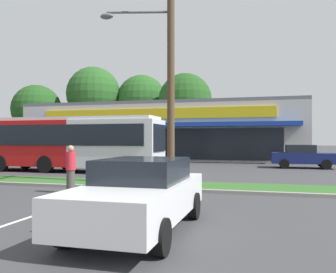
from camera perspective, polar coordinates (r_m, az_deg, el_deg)
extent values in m
cube|color=#2D5B23|center=(16.26, -13.92, -7.09)|extent=(56.00, 2.20, 0.12)
cube|color=gray|center=(15.21, -16.16, -7.54)|extent=(56.00, 0.24, 0.12)
cube|color=#BCB7AD|center=(38.07, 0.41, 0.50)|extent=(26.59, 13.21, 5.14)
cube|color=black|center=(31.69, -2.62, -1.17)|extent=(22.34, 0.08, 2.67)
cube|color=#14389E|center=(31.08, -2.99, 1.84)|extent=(25.00, 1.40, 0.35)
cube|color=gold|center=(31.73, -2.64, 3.66)|extent=(21.27, 0.16, 0.92)
cube|color=slate|center=(38.21, 0.41, 4.57)|extent=(26.59, 13.21, 0.30)
cylinder|color=#473323|center=(51.93, -20.23, -0.62)|extent=(0.44, 0.44, 3.53)
sphere|color=#1E4719|center=(52.09, -20.22, 4.08)|extent=(6.69, 6.69, 6.69)
cylinder|color=#473323|center=(49.50, -11.80, 0.45)|extent=(0.44, 0.44, 5.42)
sphere|color=#23511E|center=(49.88, -11.79, 6.70)|extent=(7.26, 7.26, 7.26)
cylinder|color=#473323|center=(49.11, -4.23, 0.12)|extent=(0.44, 0.44, 4.85)
sphere|color=#23511E|center=(49.41, -4.23, 5.88)|extent=(6.77, 6.77, 6.77)
cylinder|color=#473323|center=(44.70, 2.76, -0.15)|extent=(0.44, 0.44, 4.34)
sphere|color=#1E4719|center=(44.96, 2.76, 5.83)|extent=(6.70, 6.70, 6.70)
cylinder|color=#4C3826|center=(14.66, 0.46, 11.26)|extent=(0.30, 0.30, 9.84)
cylinder|color=#59595B|center=(15.33, -4.69, 19.14)|extent=(2.55, 0.70, 0.10)
ellipsoid|color=#59595B|center=(15.47, -9.74, 18.38)|extent=(0.56, 0.32, 0.24)
cube|color=#B71414|center=(23.72, -20.72, -1.01)|extent=(6.23, 2.60, 2.70)
cube|color=silver|center=(20.89, -8.11, -1.11)|extent=(5.10, 2.59, 2.70)
cube|color=silver|center=(22.35, -15.44, 2.66)|extent=(10.87, 2.38, 0.20)
cube|color=black|center=(21.21, -17.26, 0.23)|extent=(10.40, 0.14, 1.19)
cube|color=black|center=(20.00, -1.34, -0.22)|extent=(0.08, 2.17, 1.51)
cylinder|color=black|center=(21.71, -4.82, -4.26)|extent=(1.00, 0.31, 1.00)
cylinder|color=black|center=(19.53, -7.21, -4.68)|extent=(1.00, 0.31, 1.00)
cylinder|color=black|center=(23.80, -15.75, -3.91)|extent=(1.00, 0.31, 1.00)
cylinder|color=black|center=(21.83, -18.95, -4.21)|extent=(1.00, 0.31, 1.00)
cylinder|color=black|center=(25.55, -21.73, -3.65)|extent=(1.00, 0.31, 1.00)
cylinder|color=black|center=(23.72, -25.17, -3.89)|extent=(1.00, 0.31, 1.00)
cube|color=silver|center=(7.70, -4.58, -9.94)|extent=(1.88, 4.66, 0.71)
cube|color=black|center=(7.84, -4.00, -5.34)|extent=(1.65, 2.10, 0.49)
cylinder|color=black|center=(6.16, -1.15, -15.74)|extent=(0.22, 0.64, 0.64)
cylinder|color=black|center=(6.86, -16.07, -14.13)|extent=(0.22, 0.64, 0.64)
cylinder|color=black|center=(8.90, 4.14, -10.95)|extent=(0.22, 0.64, 0.64)
cylinder|color=black|center=(9.40, -6.77, -10.39)|extent=(0.22, 0.64, 0.64)
cube|color=navy|center=(25.77, 20.82, -3.23)|extent=(4.15, 1.85, 0.72)
cube|color=black|center=(25.73, 20.35, -1.84)|extent=(1.87, 1.63, 0.53)
cylinder|color=black|center=(26.82, 23.37, -3.88)|extent=(0.64, 0.22, 0.64)
cylinder|color=black|center=(25.09, 23.96, -4.12)|extent=(0.64, 0.22, 0.64)
cylinder|color=black|center=(26.57, 17.86, -3.93)|extent=(0.64, 0.22, 0.64)
cylinder|color=black|center=(24.82, 18.06, -4.17)|extent=(0.64, 0.22, 0.64)
cube|color=slate|center=(33.36, -23.45, -2.56)|extent=(4.42, 1.80, 0.74)
cube|color=black|center=(33.48, -23.75, -1.50)|extent=(1.99, 1.59, 0.49)
cylinder|color=black|center=(33.24, -20.68, -3.22)|extent=(0.64, 0.22, 0.64)
cylinder|color=black|center=(31.86, -22.49, -3.33)|extent=(0.64, 0.22, 0.64)
cylinder|color=black|center=(34.90, -24.34, -3.07)|extent=(0.64, 0.22, 0.64)
cylinder|color=#47423D|center=(13.44, -15.27, -6.95)|extent=(0.30, 0.30, 0.83)
cylinder|color=red|center=(13.38, -15.26, -3.77)|extent=(0.35, 0.35, 0.66)
sphere|color=tan|center=(13.36, -15.26, -1.86)|extent=(0.23, 0.23, 0.23)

